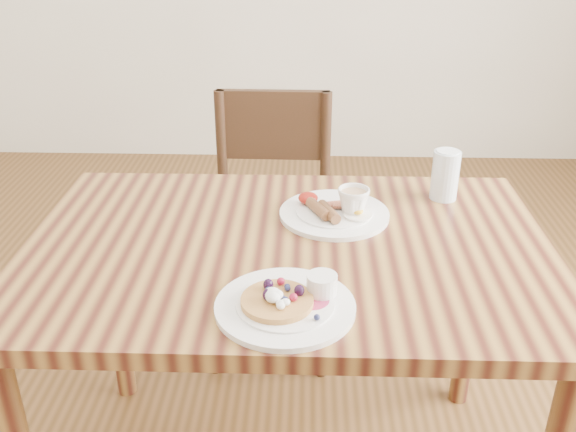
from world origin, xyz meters
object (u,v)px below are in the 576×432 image
at_px(chair_far, 271,213).
at_px(teacup_saucer, 353,206).
at_px(water_glass, 445,175).
at_px(dining_table, 288,280).
at_px(breakfast_plate, 333,212).
at_px(pancake_plate, 288,303).

height_order(chair_far, teacup_saucer, chair_far).
xyz_separation_m(chair_far, water_glass, (0.48, -0.42, 0.32)).
bearing_deg(dining_table, breakfast_plate, 53.56).
bearing_deg(breakfast_plate, pancake_plate, -103.73).
xyz_separation_m(dining_table, teacup_saucer, (0.15, 0.13, 0.13)).
bearing_deg(pancake_plate, dining_table, 91.67).
bearing_deg(chair_far, dining_table, 97.51).
bearing_deg(water_glass, pancake_plate, -126.95).
relative_size(chair_far, breakfast_plate, 3.26).
height_order(breakfast_plate, water_glass, water_glass).
relative_size(breakfast_plate, teacup_saucer, 1.93).
xyz_separation_m(chair_far, breakfast_plate, (0.18, -0.54, 0.27)).
xyz_separation_m(dining_table, chair_far, (-0.08, 0.68, -0.16)).
distance_m(teacup_saucer, water_glass, 0.28).
distance_m(dining_table, pancake_plate, 0.28).
bearing_deg(water_glass, teacup_saucer, -152.18).
distance_m(breakfast_plate, water_glass, 0.32).
bearing_deg(water_glass, dining_table, -146.76).
bearing_deg(teacup_saucer, chair_far, 113.06).
relative_size(teacup_saucer, water_glass, 1.09).
bearing_deg(chair_far, water_glass, 139.48).
xyz_separation_m(dining_table, water_glass, (0.40, 0.26, 0.16)).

